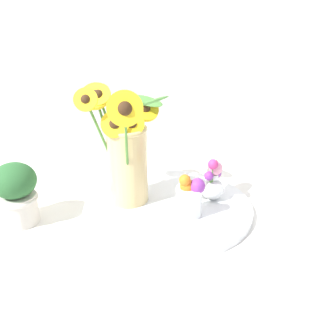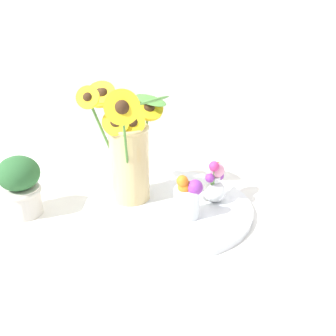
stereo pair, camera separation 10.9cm
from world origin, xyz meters
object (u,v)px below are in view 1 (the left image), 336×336
object	(u,v)px
serving_tray	(168,208)
vase_bulb_right	(213,181)
potted_plant	(16,192)
vase_small_center	(189,196)
mason_jar_sunflowers	(126,153)

from	to	relation	value
serving_tray	vase_bulb_right	xyz separation A→B (m)	(0.14, 0.01, 0.07)
vase_bulb_right	potted_plant	distance (m)	0.55
potted_plant	vase_small_center	bearing A→B (deg)	-10.11
vase_small_center	vase_bulb_right	distance (m)	0.12
mason_jar_sunflowers	vase_bulb_right	size ratio (longest dim) A/B	2.62
mason_jar_sunflowers	potted_plant	size ratio (longest dim) A/B	2.03
mason_jar_sunflowers	vase_small_center	distance (m)	0.22
vase_bulb_right	potted_plant	world-z (taller)	potted_plant
mason_jar_sunflowers	potted_plant	distance (m)	0.32
serving_tray	vase_small_center	xyz separation A→B (m)	(0.05, -0.06, 0.07)
serving_tray	vase_small_center	bearing A→B (deg)	-52.46
vase_small_center	potted_plant	bearing A→B (deg)	169.89
vase_small_center	vase_bulb_right	bearing A→B (deg)	38.32
potted_plant	serving_tray	bearing A→B (deg)	-2.98
serving_tray	vase_small_center	distance (m)	0.10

